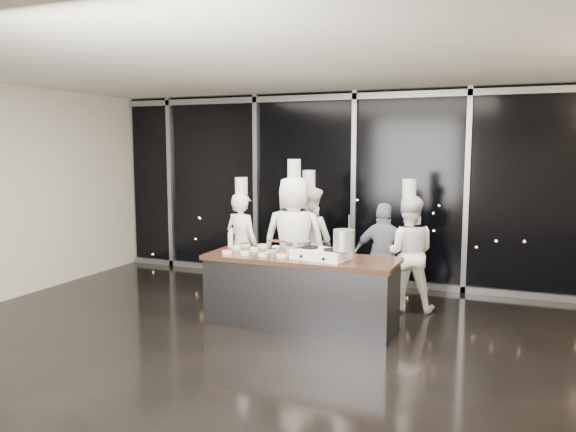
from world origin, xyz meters
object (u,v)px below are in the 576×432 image
demo_counter (301,291)px  stock_pot (344,240)px  stove (321,254)px  chef_center (309,242)px  frying_pan (297,243)px  chef_left (294,240)px  chef_right (408,253)px  chef_far_left (242,244)px  guest (384,257)px

demo_counter → stock_pot: 0.94m
stove → chef_center: size_ratio=0.38×
frying_pan → chef_left: 0.93m
frying_pan → chef_left: chef_left is taller
demo_counter → stove: stove is taller
chef_left → chef_right: (1.57, 0.34, -0.13)m
stove → chef_right: bearing=66.1°
chef_far_left → stock_pot: bearing=165.8°
stock_pot → guest: size_ratio=0.17×
chef_left → guest: size_ratio=1.39×
chef_left → guest: 1.30m
chef_left → chef_center: (0.10, 0.35, -0.08)m
demo_counter → stove: 0.59m
stock_pot → chef_right: chef_right is taller
stove → guest: size_ratio=0.49×
stock_pot → demo_counter: bearing=167.5°
demo_counter → guest: guest is taller
stove → chef_left: (-0.72, 0.92, -0.02)m
stove → demo_counter: bearing=179.2°
demo_counter → guest: size_ratio=1.63×
chef_far_left → chef_left: chef_left is taller
frying_pan → stove: bearing=-2.0°
demo_counter → chef_left: 1.08m
chef_left → chef_center: chef_left is taller
chef_left → chef_right: 1.61m
stock_pot → guest: guest is taller
stove → chef_right: size_ratio=0.40×
chef_far_left → chef_center: (0.97, 0.27, 0.04)m
demo_counter → stove: size_ratio=3.34×
frying_pan → guest: size_ratio=0.40×
stock_pot → chef_far_left: (-1.91, 1.08, -0.34)m
chef_left → stove: bearing=116.9°
stove → chef_right: 1.53m
demo_counter → guest: (0.83, 1.10, 0.30)m
frying_pan → stock_pot: 0.68m
chef_far_left → chef_right: (2.45, 0.26, -0.01)m
guest → chef_left: bearing=8.9°
demo_counter → guest: 1.41m
frying_pan → chef_far_left: 1.58m
frying_pan → chef_right: bearing=54.9°
stock_pot → chef_left: (-1.03, 1.00, -0.22)m
guest → stove: bearing=63.0°
frying_pan → chef_center: 1.25m
chef_center → guest: bearing=-164.6°
stock_pot → chef_far_left: bearing=150.6°
demo_counter → frying_pan: bearing=161.9°
guest → chef_right: (0.31, 0.10, 0.06)m
chef_far_left → chef_center: size_ratio=0.94×
chef_left → chef_center: 0.37m
frying_pan → chef_right: chef_right is taller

